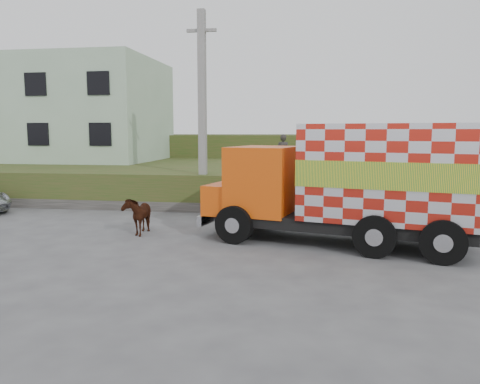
% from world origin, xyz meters
% --- Properties ---
extents(ground, '(120.00, 120.00, 0.00)m').
position_xyz_m(ground, '(0.00, 0.00, 0.00)').
color(ground, '#474749').
rests_on(ground, ground).
extents(embankment, '(40.00, 12.00, 1.50)m').
position_xyz_m(embankment, '(0.00, 10.00, 0.75)').
color(embankment, '#2B4A18').
rests_on(embankment, ground).
extents(embankment_far, '(40.00, 12.00, 3.00)m').
position_xyz_m(embankment_far, '(0.00, 22.00, 1.50)').
color(embankment_far, '#2B4A18').
rests_on(embankment_far, ground).
extents(retaining_strip, '(16.00, 0.50, 0.40)m').
position_xyz_m(retaining_strip, '(-2.00, 4.20, 0.20)').
color(retaining_strip, '#595651').
rests_on(retaining_strip, ground).
extents(building, '(10.00, 8.00, 6.00)m').
position_xyz_m(building, '(-11.00, 13.00, 4.50)').
color(building, '#A5C1A5').
rests_on(building, embankment).
extents(utility_pole, '(1.20, 0.30, 8.00)m').
position_xyz_m(utility_pole, '(-1.00, 4.60, 4.08)').
color(utility_pole, gray).
rests_on(utility_pole, ground).
extents(cargo_truck, '(8.09, 4.22, 3.45)m').
position_xyz_m(cargo_truck, '(4.55, -0.47, 1.78)').
color(cargo_truck, black).
rests_on(cargo_truck, ground).
extents(cow, '(0.78, 1.50, 1.22)m').
position_xyz_m(cow, '(-2.03, -0.02, 0.61)').
color(cow, black).
rests_on(cow, ground).
extents(pedestrian, '(0.67, 0.52, 1.63)m').
position_xyz_m(pedestrian, '(2.17, 6.18, 2.32)').
color(pedestrian, '#332F2D').
rests_on(pedestrian, embankment).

